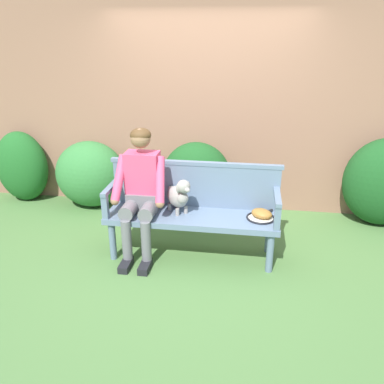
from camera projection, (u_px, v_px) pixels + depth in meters
The scene contains 13 objects.
ground_plane at pixel (192, 255), 4.25m from camera, with size 40.00×40.00×0.00m, color #4C753D.
brick_garden_fence at pixel (209, 105), 5.10m from camera, with size 8.00×0.30×2.68m, color #936651.
hedge_bush_far_left at pixel (22, 166), 5.47m from camera, with size 0.72×0.51×0.98m, color #1E5B23.
hedge_bush_mid_left at pixel (196, 178), 5.11m from camera, with size 0.90×0.70×0.94m, color #194C1E.
hedge_bush_mid_right at pixel (91, 174), 5.31m from camera, with size 0.94×0.75×0.89m, color #337538.
garden_bench at pixel (192, 220), 4.09m from camera, with size 1.77×0.51×0.48m.
bench_backrest at pixel (195, 184), 4.18m from camera, with size 1.81×0.06×0.50m.
bench_armrest_left_end at pixel (109, 195), 4.03m from camera, with size 0.06×0.51×0.28m.
bench_armrest_right_end at pixel (277, 205), 3.79m from camera, with size 0.06×0.51×0.28m.
person_seated at pixel (141, 188), 4.03m from camera, with size 0.56×0.66×1.35m.
dog_on_bench at pixel (179, 195), 4.04m from camera, with size 0.33×0.35×0.39m.
tennis_racket at pixel (262, 217), 4.00m from camera, with size 0.42×0.56×0.03m.
baseball_glove at pixel (262, 214), 3.98m from camera, with size 0.22×0.17×0.09m, color #9E6B2D.
Camera 1 is at (0.55, -3.64, 2.21)m, focal length 37.04 mm.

